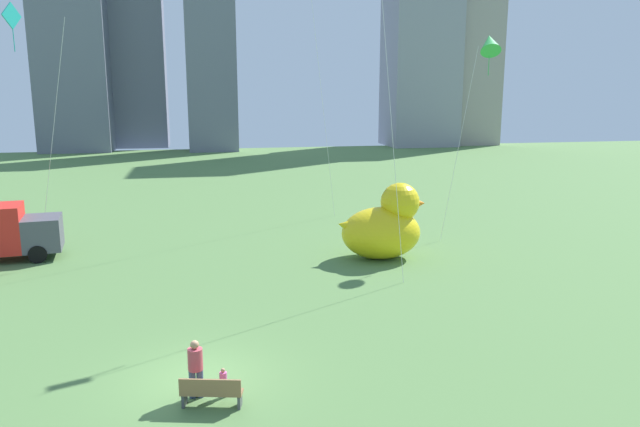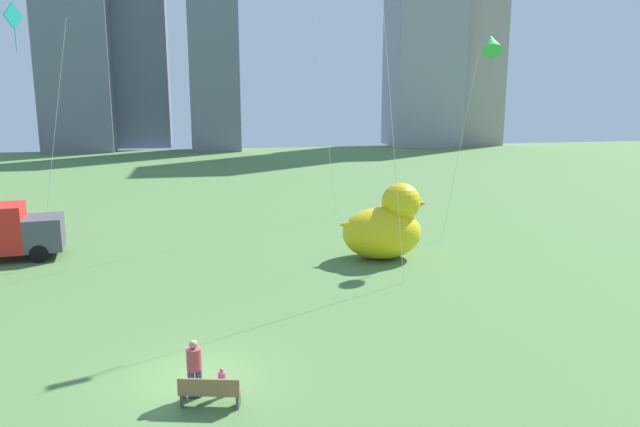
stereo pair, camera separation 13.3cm
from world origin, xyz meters
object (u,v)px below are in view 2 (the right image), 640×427
(park_bench, at_px, (210,391))
(giant_inflatable_duck, at_px, (385,227))
(person_adult, at_px, (194,366))
(person_child, at_px, (222,381))
(kite_teal, at_px, (17,28))
(kite_green, at_px, (491,43))

(park_bench, height_order, giant_inflatable_duck, giant_inflatable_duck)
(person_adult, xyz_separation_m, giant_inflatable_duck, (9.41, 12.95, 0.71))
(park_bench, distance_m, person_child, 0.64)
(person_adult, xyz_separation_m, kite_teal, (-8.31, 16.96, 10.51))
(person_adult, relative_size, person_child, 1.96)
(person_child, distance_m, kite_teal, 22.24)
(kite_teal, bearing_deg, person_adult, -63.90)
(giant_inflatable_duck, bearing_deg, person_child, -123.49)
(giant_inflatable_duck, relative_size, kite_green, 0.40)
(park_bench, xyz_separation_m, giant_inflatable_duck, (9.01, 13.62, 1.18))
(person_child, height_order, kite_green, kite_green)
(person_child, xyz_separation_m, kite_teal, (-9.07, 17.09, 10.97))
(kite_teal, bearing_deg, giant_inflatable_duck, -12.73)
(park_bench, distance_m, giant_inflatable_duck, 16.37)
(person_adult, xyz_separation_m, kite_green, (15.85, 15.42, 9.98))
(park_bench, distance_m, person_adult, 0.91)
(park_bench, relative_size, kite_green, 0.15)
(person_adult, bearing_deg, kite_green, 44.20)
(park_bench, relative_size, person_child, 2.01)
(person_adult, xyz_separation_m, person_child, (0.76, -0.13, -0.47))
(giant_inflatable_duck, xyz_separation_m, kite_teal, (-17.72, 4.00, 9.80))
(park_bench, distance_m, kite_green, 24.63)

